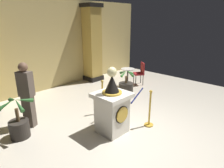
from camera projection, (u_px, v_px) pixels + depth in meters
ground_plane at (133, 133)px, 4.97m from camera, size 10.81×10.81×0.00m
back_wall at (38, 46)px, 7.44m from camera, size 10.81×0.16×3.47m
pedestal_clock at (112, 108)px, 4.85m from camera, size 0.79×0.79×1.68m
stanchion_near at (149, 114)px, 5.22m from camera, size 0.24×0.24×1.01m
stanchion_far at (103, 102)px, 5.93m from camera, size 0.24×0.24×1.04m
velvet_rope at (125, 93)px, 5.44m from camera, size 0.90×0.92×0.22m
column_right at (92, 44)px, 8.79m from camera, size 0.75×0.75×3.34m
potted_palm_left at (19, 125)px, 4.71m from camera, size 0.82×0.81×1.05m
potted_palm_right at (126, 87)px, 7.43m from camera, size 0.65×0.64×0.97m
bystander_guest at (27, 93)px, 5.04m from camera, size 0.36×0.42×1.72m
cafe_table at (128, 75)px, 8.22m from camera, size 0.55×0.55×0.77m
cafe_chair_red at (140, 71)px, 8.48m from camera, size 0.56×0.56×0.96m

